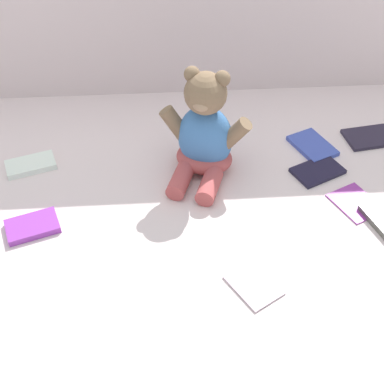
# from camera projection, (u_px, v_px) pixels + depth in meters

# --- Properties ---
(ground_plane) EXTENTS (3.20, 3.20, 0.00)m
(ground_plane) POSITION_uv_depth(u_px,v_px,m) (181.00, 194.00, 1.32)
(ground_plane) COLOR silver
(teddy_bear) EXTENTS (0.24, 0.24, 0.29)m
(teddy_bear) POSITION_uv_depth(u_px,v_px,m) (204.00, 136.00, 1.33)
(teddy_bear) COLOR #3F72B2
(teddy_bear) RESTS_ON ground_plane
(book_case_0) EXTENTS (0.13, 0.14, 0.01)m
(book_case_0) POSITION_uv_depth(u_px,v_px,m) (254.00, 285.00, 1.11)
(book_case_0) COLOR #A48E9B
(book_case_0) RESTS_ON ground_plane
(book_case_1) EXTENTS (0.13, 0.15, 0.01)m
(book_case_1) POSITION_uv_depth(u_px,v_px,m) (312.00, 146.00, 1.46)
(book_case_1) COLOR #3B4EAE
(book_case_1) RESTS_ON ground_plane
(book_case_2) EXTENTS (0.13, 0.14, 0.01)m
(book_case_2) POSITION_uv_depth(u_px,v_px,m) (356.00, 202.00, 1.30)
(book_case_2) COLOR purple
(book_case_2) RESTS_ON ground_plane
(book_case_3) EXTENTS (0.14, 0.10, 0.02)m
(book_case_3) POSITION_uv_depth(u_px,v_px,m) (31.00, 165.00, 1.40)
(book_case_3) COLOR white
(book_case_3) RESTS_ON ground_plane
(book_case_4) EXTENTS (0.15, 0.13, 0.01)m
(book_case_4) POSITION_uv_depth(u_px,v_px,m) (318.00, 171.00, 1.38)
(book_case_4) COLOR black
(book_case_4) RESTS_ON ground_plane
(book_case_5) EXTENTS (0.15, 0.11, 0.01)m
(book_case_5) POSITION_uv_depth(u_px,v_px,m) (369.00, 137.00, 1.49)
(book_case_5) COLOR #241F31
(book_case_5) RESTS_ON ground_plane
(book_case_8) EXTENTS (0.14, 0.11, 0.02)m
(book_case_8) POSITION_uv_depth(u_px,v_px,m) (32.00, 226.00, 1.23)
(book_case_8) COLOR purple
(book_case_8) RESTS_ON ground_plane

